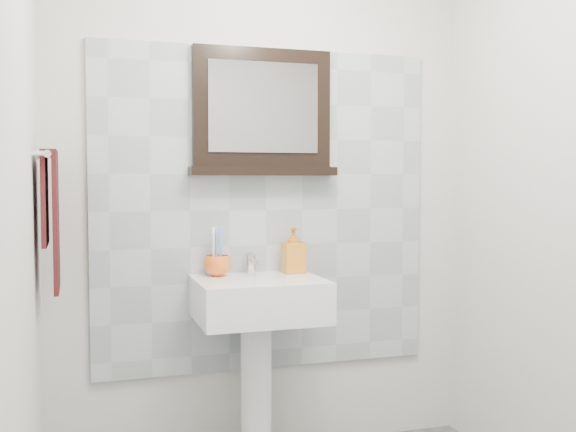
% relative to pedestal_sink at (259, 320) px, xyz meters
% --- Properties ---
extents(back_wall, '(2.00, 0.01, 2.50)m').
position_rel_pedestal_sink_xyz_m(back_wall, '(0.09, 0.23, 0.57)').
color(back_wall, silver).
rests_on(back_wall, ground).
extents(left_wall, '(0.01, 2.20, 2.50)m').
position_rel_pedestal_sink_xyz_m(left_wall, '(-0.91, -0.87, 0.57)').
color(left_wall, silver).
rests_on(left_wall, ground).
extents(splashback, '(1.60, 0.02, 1.50)m').
position_rel_pedestal_sink_xyz_m(splashback, '(0.09, 0.21, 0.47)').
color(splashback, '#A3ACB0').
rests_on(splashback, back_wall).
extents(pedestal_sink, '(0.55, 0.44, 0.96)m').
position_rel_pedestal_sink_xyz_m(pedestal_sink, '(0.00, 0.00, 0.00)').
color(pedestal_sink, white).
rests_on(pedestal_sink, ground).
extents(toothbrush_cup, '(0.15, 0.15, 0.09)m').
position_rel_pedestal_sink_xyz_m(toothbrush_cup, '(-0.16, 0.12, 0.23)').
color(toothbrush_cup, orange).
rests_on(toothbrush_cup, pedestal_sink).
extents(toothbrushes, '(0.05, 0.04, 0.21)m').
position_rel_pedestal_sink_xyz_m(toothbrushes, '(-0.16, 0.12, 0.31)').
color(toothbrushes, white).
rests_on(toothbrushes, toothbrush_cup).
extents(soap_dispenser, '(0.10, 0.10, 0.21)m').
position_rel_pedestal_sink_xyz_m(soap_dispenser, '(0.20, 0.12, 0.29)').
color(soap_dispenser, '#CE5618').
rests_on(soap_dispenser, pedestal_sink).
extents(framed_mirror, '(0.69, 0.11, 0.58)m').
position_rel_pedestal_sink_xyz_m(framed_mirror, '(0.07, 0.19, 0.91)').
color(framed_mirror, black).
rests_on(framed_mirror, back_wall).
extents(towel_bar, '(0.07, 0.40, 0.03)m').
position_rel_pedestal_sink_xyz_m(towel_bar, '(-0.86, -0.05, 0.71)').
color(towel_bar, silver).
rests_on(towel_bar, left_wall).
extents(hand_towel, '(0.06, 0.30, 0.55)m').
position_rel_pedestal_sink_xyz_m(hand_towel, '(-0.85, -0.05, 0.50)').
color(hand_towel, black).
rests_on(hand_towel, towel_bar).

